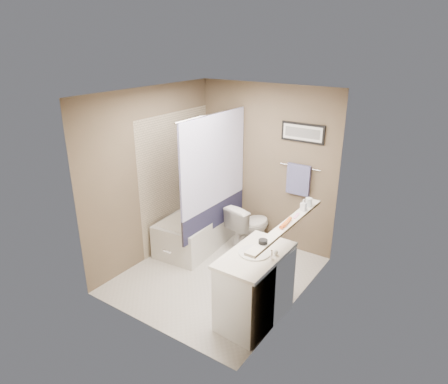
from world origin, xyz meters
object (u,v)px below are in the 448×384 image
Objects in this scene: hair_brush_back at (287,222)px; glass_jar at (309,202)px; bathtub at (200,228)px; toilet at (249,226)px; vanity at (255,289)px; candle_bowl_near at (263,242)px; soap_bottle at (304,205)px; hair_brush_front at (285,224)px.

glass_jar is (0.00, 0.58, 0.03)m from hair_brush_back.
glass_jar is (1.79, -0.18, 0.92)m from bathtub.
hair_brush_back is at bearing -90.00° from glass_jar.
toilet is 3.27× the size of hair_brush_back.
vanity is 0.78m from candle_bowl_near.
glass_jar is (1.08, -0.48, 0.81)m from toilet.
hair_brush_back is 0.58m from glass_jar.
hair_brush_front is at bearing -90.00° from soap_bottle.
bathtub is 1.94m from vanity.
vanity is at bearing -101.58° from glass_jar.
glass_jar reaches higher than vanity.
candle_bowl_near is 0.53m from hair_brush_back.
bathtub is 15.00× the size of glass_jar.
vanity is 0.81m from hair_brush_front.
vanity is at bearing -103.82° from soap_bottle.
bathtub is at bearing 174.22° from glass_jar.
candle_bowl_near reaches higher than bathtub.
candle_bowl_near is 0.41× the size of hair_brush_front.
toilet is 7.98× the size of candle_bowl_near.
soap_bottle reaches higher than bathtub.
toilet is 1.73m from hair_brush_front.
hair_brush_back is 2.20× the size of glass_jar.
candle_bowl_near is at bearing -90.00° from soap_bottle.
glass_jar is 0.15m from soap_bottle.
soap_bottle reaches higher than glass_jar.
soap_bottle is (0.19, 0.75, 0.78)m from vanity.
hair_brush_front and hair_brush_back have the same top height.
candle_bowl_near reaches higher than toilet.
vanity is 10.00× the size of candle_bowl_near.
hair_brush_front is 0.05m from hair_brush_back.
glass_jar is (0.00, 1.11, 0.03)m from candle_bowl_near.
soap_bottle is at bearing 90.00° from hair_brush_back.
toilet is (0.71, 0.30, 0.11)m from bathtub.
hair_brush_back is 0.43m from soap_bottle.
candle_bowl_near reaches higher than vanity.
vanity is 4.09× the size of hair_brush_front.
glass_jar is at bearing 90.00° from soap_bottle.
vanity is at bearing 135.42° from toilet.
glass_jar reaches higher than hair_brush_front.
glass_jar reaches higher than toilet.
bathtub is 2.37m from candle_bowl_near.
hair_brush_front is (0.00, 0.48, 0.00)m from candle_bowl_near.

